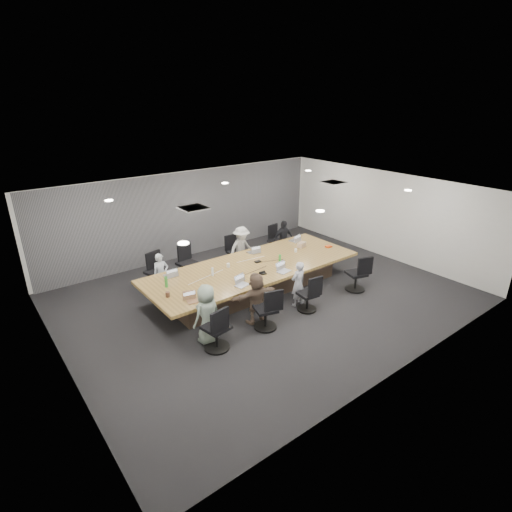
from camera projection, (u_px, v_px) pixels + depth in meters
floor at (265, 297)px, 10.70m from camera, size 10.00×8.00×0.00m
ceiling at (266, 194)px, 9.65m from camera, size 10.00×8.00×0.00m
wall_back at (189, 214)px, 13.11m from camera, size 10.00×0.00×2.80m
wall_front at (404, 310)px, 7.24m from camera, size 10.00×0.00×2.80m
wall_left at (55, 307)px, 7.34m from camera, size 0.00×8.00×2.80m
wall_right at (385, 215)px, 13.00m from camera, size 0.00×8.00×2.80m
curtain at (190, 214)px, 13.05m from camera, size 9.80×0.04×2.80m
conference_table at (254, 277)px, 10.91m from camera, size 6.00×2.20×0.74m
chair_0 at (156, 275)px, 10.97m from camera, size 0.70×0.70×0.86m
chair_1 at (187, 266)px, 11.52m from camera, size 0.69×0.69×0.87m
chair_2 at (235, 255)px, 12.49m from camera, size 0.54×0.54×0.76m
chair_3 at (276, 243)px, 13.44m from camera, size 0.58×0.58×0.77m
chair_4 at (216, 331)px, 8.36m from camera, size 0.67×0.67×0.87m
chair_5 at (265, 312)px, 9.12m from camera, size 0.70×0.70×0.83m
chair_6 at (307, 297)px, 9.89m from camera, size 0.57×0.57×0.75m
chair_7 at (356, 276)px, 10.92m from camera, size 0.71×0.71×0.83m
person_0 at (161, 274)px, 10.66m from camera, size 0.45×0.32×1.15m
laptop_0 at (170, 275)px, 10.19m from camera, size 0.31×0.22×0.02m
person_2 at (242, 249)px, 12.12m from camera, size 0.93×0.58×1.38m
laptop_2 at (252, 252)px, 11.69m from camera, size 0.33×0.24×0.02m
person_3 at (283, 239)px, 13.09m from camera, size 0.78×0.42×1.26m
laptop_3 at (295, 240)px, 12.64m from camera, size 0.39×0.31×0.02m
person_4 at (207, 314)px, 8.53m from camera, size 0.73×0.54×1.35m
laptop_4 at (194, 301)px, 8.90m from camera, size 0.34×0.27×0.02m
person_5 at (256, 298)px, 9.29m from camera, size 1.20×0.50×1.26m
laptop_5 at (242, 285)px, 9.65m from camera, size 0.38×0.30×0.02m
person_6 at (298, 284)px, 10.06m from camera, size 0.44×0.30×1.20m
laptop_6 at (284, 271)px, 10.41m from camera, size 0.39×0.30×0.02m
bottle_green_left at (166, 282)px, 9.53m from camera, size 0.09×0.09×0.27m
bottle_green_right at (280, 259)px, 10.90m from camera, size 0.07×0.07×0.25m
bottle_clear at (212, 272)px, 10.14m from camera, size 0.08×0.08×0.22m
cup_white_far at (228, 265)px, 10.67m from camera, size 0.10×0.10×0.11m
cup_white_near at (296, 250)px, 11.70m from camera, size 0.09×0.09×0.10m
mug_brown at (168, 294)px, 9.09m from camera, size 0.10×0.10×0.12m
mic_left at (264, 274)px, 10.27m from camera, size 0.16×0.13×0.03m
mic_right at (258, 262)px, 11.00m from camera, size 0.17×0.12×0.03m
stapler at (262, 272)px, 10.29m from camera, size 0.17×0.06×0.06m
canvas_bag at (301, 245)px, 12.08m from camera, size 0.31×0.24×0.15m
snack_packet at (329, 246)px, 12.08m from camera, size 0.20×0.14×0.04m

